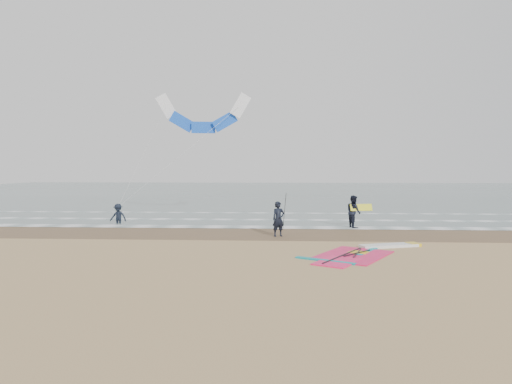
# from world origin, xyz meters

# --- Properties ---
(ground) EXTENTS (120.00, 120.00, 0.00)m
(ground) POSITION_xyz_m (0.00, 0.00, 0.00)
(ground) COLOR tan
(ground) RESTS_ON ground
(sea_water) EXTENTS (120.00, 80.00, 0.02)m
(sea_water) POSITION_xyz_m (0.00, 48.00, 0.01)
(sea_water) COLOR #47605E
(sea_water) RESTS_ON ground
(wet_sand_band) EXTENTS (120.00, 5.00, 0.01)m
(wet_sand_band) POSITION_xyz_m (0.00, 6.00, 0.00)
(wet_sand_band) COLOR brown
(wet_sand_band) RESTS_ON ground
(foam_waterline) EXTENTS (120.00, 9.15, 0.02)m
(foam_waterline) POSITION_xyz_m (0.00, 10.44, 0.03)
(foam_waterline) COLOR white
(foam_waterline) RESTS_ON ground
(windsurf_rig) EXTENTS (5.52, 5.22, 0.13)m
(windsurf_rig) POSITION_xyz_m (2.92, 0.60, 0.04)
(windsurf_rig) COLOR white
(windsurf_rig) RESTS_ON ground
(person_standing) EXTENTS (0.75, 0.64, 1.74)m
(person_standing) POSITION_xyz_m (-0.54, 4.89, 0.87)
(person_standing) COLOR black
(person_standing) RESTS_ON ground
(person_walking) EXTENTS (0.93, 1.07, 1.85)m
(person_walking) POSITION_xyz_m (3.69, 8.37, 0.93)
(person_walking) COLOR black
(person_walking) RESTS_ON ground
(person_wading) EXTENTS (1.04, 0.64, 1.57)m
(person_wading) POSITION_xyz_m (-10.33, 9.54, 0.78)
(person_wading) COLOR black
(person_wading) RESTS_ON ground
(held_pole) EXTENTS (0.17, 0.86, 1.82)m
(held_pole) POSITION_xyz_m (-0.24, 4.89, 1.28)
(held_pole) COLOR black
(held_pole) RESTS_ON ground
(carried_kiteboard) EXTENTS (1.30, 0.51, 0.39)m
(carried_kiteboard) POSITION_xyz_m (4.09, 8.27, 1.17)
(carried_kiteboard) COLOR yellow
(carried_kiteboard) RESTS_ON ground
(surf_kite) EXTENTS (7.87, 4.32, 7.55)m
(surf_kite) POSITION_xyz_m (-5.79, 13.60, 6.91)
(surf_kite) COLOR white
(surf_kite) RESTS_ON ground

